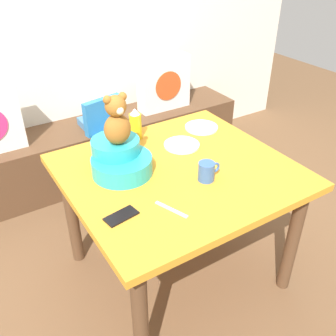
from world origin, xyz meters
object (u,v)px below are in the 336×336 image
Objects in this scene: cell_phone at (121,216)px; book_stack at (92,121)px; pillow_floral_right at (164,83)px; highchair at (116,140)px; teddy_bear at (117,121)px; infant_seat_teal at (120,159)px; ketchup_bottle at (135,124)px; dining_table at (178,186)px; dinner_plate_near at (182,145)px; coffee_mug at (207,171)px; dinner_plate_far at (201,127)px.

book_stack is at bearing -26.01° from cell_phone.
book_stack is at bearing 178.15° from pillow_floral_right.
highchair is 1.12m from cell_phone.
highchair is 0.90m from teddy_bear.
ketchup_bottle is at bearing 49.55° from infant_seat_teal.
book_stack is 1.27m from dining_table.
teddy_bear is (-0.28, -0.69, 0.50)m from highchair.
highchair reaches higher than dinner_plate_near.
pillow_floral_right is 2.20× the size of book_stack.
ketchup_bottle reaches higher than highchair.
book_stack is 1.67× the size of coffee_mug.
book_stack is 0.18× the size of dining_table.
dinner_plate_far is at bearing 56.07° from coffee_mug.
pillow_floral_right is 1.80m from cell_phone.
dining_table is (-0.67, -1.24, -0.05)m from pillow_floral_right.
cell_phone is (-1.09, -1.43, 0.06)m from pillow_floral_right.
cell_phone is at bearing -155.80° from dining_table.
highchair is 3.95× the size of dinner_plate_far.
cell_phone is at bearing -115.83° from teddy_bear.
dining_table is at bearing -127.82° from dinner_plate_near.
teddy_bear is at bearing -130.16° from pillow_floral_right.
ketchup_bottle is (-0.05, -0.42, 0.31)m from highchair.
dining_table is 0.45m from ketchup_bottle.
dinner_plate_near is at bearing -83.62° from book_stack.
dinner_plate_far is (0.34, -0.95, 0.26)m from book_stack.
cell_phone is at bearing -147.85° from dinner_plate_far.
infant_seat_teal is (-0.29, -1.13, 0.32)m from book_stack.
infant_seat_teal is at bearing -34.87° from cell_phone.
infant_seat_teal is 0.21m from teddy_bear.
ketchup_bottle is 1.54× the size of coffee_mug.
cell_phone is at bearing -106.92° from book_stack.
infant_seat_teal is at bearing 137.86° from coffee_mug.
book_stack is at bearing 88.78° from dining_table.
dinner_plate_near is (0.40, 0.05, -0.27)m from teddy_bear.
dining_table is at bearing -27.68° from infant_seat_teal.
teddy_bear is (0.00, -0.00, 0.21)m from infant_seat_teal.
coffee_mug is (-0.61, -1.39, 0.11)m from pillow_floral_right.
infant_seat_teal is at bearing -104.21° from book_stack.
coffee_mug is 0.83× the size of cell_phone.
infant_seat_teal reaches higher than cell_phone.
coffee_mug reaches higher than dining_table.
pillow_floral_right is 0.68m from book_stack.
pillow_floral_right is 0.39× the size of dining_table.
teddy_bear reaches higher than pillow_floral_right.
infant_seat_teal reaches higher than highchair.
infant_seat_teal is 2.75× the size of coffee_mug.
highchair is at bearing -90.01° from book_stack.
dinner_plate_near is 1.00× the size of dinner_plate_far.
dining_table is 0.23m from coffee_mug.
coffee_mug is at bearing -68.31° from dining_table.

